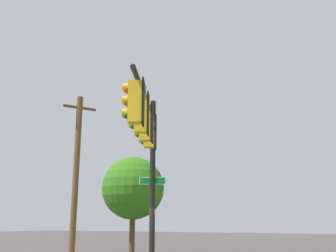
# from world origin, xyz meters

# --- Properties ---
(signal_pole_assembly) EXTENTS (4.84, 2.42, 6.43)m
(signal_pole_assembly) POSITION_xyz_m (1.92, 0.76, 4.59)
(signal_pole_assembly) COLOR black
(signal_pole_assembly) RESTS_ON ground_plane
(utility_pole) EXTENTS (1.55, 1.12, 8.62)m
(utility_pole) POSITION_xyz_m (-3.73, -6.52, 4.42)
(utility_pole) COLOR brown
(utility_pole) RESTS_ON ground_plane
(tree_near) EXTENTS (3.74, 3.74, 5.87)m
(tree_near) POSITION_xyz_m (-7.95, -5.59, 3.99)
(tree_near) COLOR #503B1D
(tree_near) RESTS_ON ground_plane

